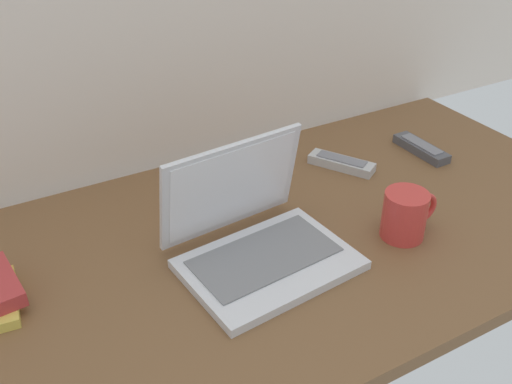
# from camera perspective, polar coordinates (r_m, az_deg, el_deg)

# --- Properties ---
(desk) EXTENTS (1.60, 0.76, 0.03)m
(desk) POSITION_cam_1_polar(r_m,az_deg,el_deg) (1.18, 0.71, -5.33)
(desk) COLOR brown
(desk) RESTS_ON ground
(laptop) EXTENTS (0.33, 0.29, 0.22)m
(laptop) POSITION_cam_1_polar(r_m,az_deg,el_deg) (1.11, -0.02, -4.38)
(laptop) COLOR silver
(laptop) RESTS_ON desk
(coffee_mug) EXTENTS (0.13, 0.09, 0.10)m
(coffee_mug) POSITION_cam_1_polar(r_m,az_deg,el_deg) (1.20, 14.39, -2.10)
(coffee_mug) COLOR red
(coffee_mug) RESTS_ON desk
(remote_control_near) EXTENTS (0.12, 0.16, 0.02)m
(remote_control_near) POSITION_cam_1_polar(r_m,az_deg,el_deg) (1.43, 8.33, 2.81)
(remote_control_near) COLOR #B7B7B7
(remote_control_near) RESTS_ON desk
(remote_control_far) EXTENTS (0.05, 0.16, 0.02)m
(remote_control_far) POSITION_cam_1_polar(r_m,az_deg,el_deg) (1.54, 15.80, 4.13)
(remote_control_far) COLOR #4C4C51
(remote_control_far) RESTS_ON desk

